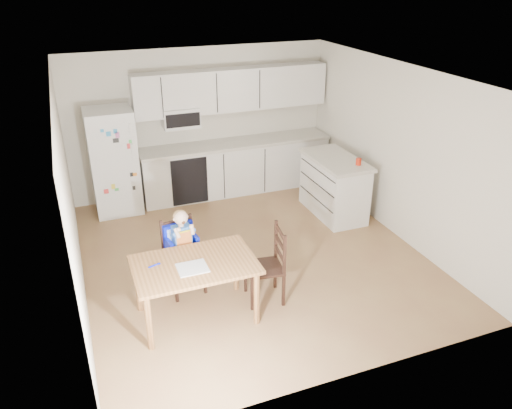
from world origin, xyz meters
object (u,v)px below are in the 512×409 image
Objects in this scene: kitchen_island at (334,186)px; refrigerator at (114,162)px; chair_booster at (181,242)px; red_cup at (359,162)px; chair_side at (272,260)px; dining_table at (195,271)px.

refrigerator is at bearing 156.87° from kitchen_island.
red_cup is at bearing 7.59° from chair_booster.
red_cup is 0.11× the size of chair_side.
red_cup reaches higher than chair_side.
dining_table is 0.62m from chair_booster.
refrigerator is 1.26× the size of dining_table.
chair_booster reaches higher than red_cup.
chair_booster reaches higher than chair_side.
chair_booster is (-2.94, -0.82, -0.35)m from red_cup.
dining_table is 1.23× the size of chair_booster.
kitchen_island is 2.54m from chair_side.
chair_side is at bearing -144.88° from red_cup.
refrigerator is 2.64m from chair_booster.
kitchen_island is 3.31m from dining_table.
dining_table is at bearing -97.44° from chair_booster.
red_cup is at bearing 26.10° from dining_table.
chair_booster is at bearing -164.37° from red_cup.
kitchen_island is 3.02m from chair_booster.
refrigerator is 16.60× the size of red_cup.
chair_side is at bearing -135.68° from kitchen_island.
chair_side is at bearing 2.23° from dining_table.
chair_booster is at bearing -156.61° from kitchen_island.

